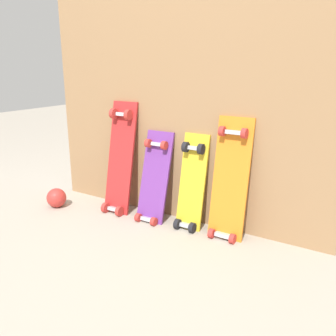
% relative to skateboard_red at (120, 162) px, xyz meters
% --- Properties ---
extents(ground_plane, '(12.00, 12.00, 0.00)m').
position_rel_skateboard_red_xyz_m(ground_plane, '(0.41, 0.05, -0.35)').
color(ground_plane, '#A89E8E').
extents(plywood_wall_panel, '(2.02, 0.04, 1.75)m').
position_rel_skateboard_red_xyz_m(plywood_wall_panel, '(0.41, 0.12, 0.52)').
color(plywood_wall_panel, '#99724C').
rests_on(plywood_wall_panel, ground).
extents(skateboard_red, '(0.20, 0.23, 0.83)m').
position_rel_skateboard_red_xyz_m(skateboard_red, '(0.00, 0.00, 0.00)').
color(skateboard_red, '#B22626').
rests_on(skateboard_red, ground).
extents(skateboard_purple, '(0.20, 0.23, 0.66)m').
position_rel_skateboard_red_xyz_m(skateboard_purple, '(0.29, -0.00, -0.09)').
color(skateboard_purple, '#6B338C').
rests_on(skateboard_purple, ground).
extents(skateboard_yellow, '(0.17, 0.19, 0.66)m').
position_rel_skateboard_red_xyz_m(skateboard_yellow, '(0.56, 0.02, -0.08)').
color(skateboard_yellow, gold).
rests_on(skateboard_yellow, ground).
extents(skateboard_orange, '(0.22, 0.19, 0.79)m').
position_rel_skateboard_red_xyz_m(skateboard_orange, '(0.81, 0.02, -0.02)').
color(skateboard_orange, orange).
rests_on(skateboard_orange, ground).
extents(rubber_ball, '(0.14, 0.14, 0.14)m').
position_rel_skateboard_red_xyz_m(rubber_ball, '(-0.44, -0.21, -0.28)').
color(rubber_ball, red).
rests_on(rubber_ball, ground).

